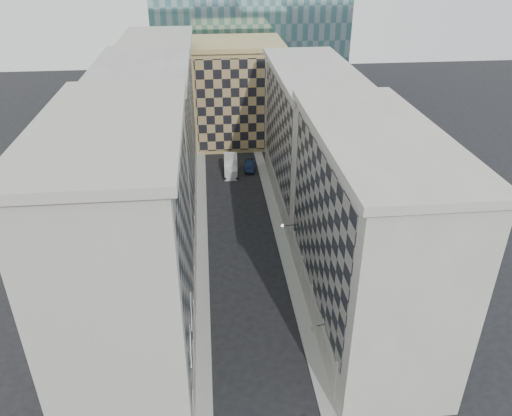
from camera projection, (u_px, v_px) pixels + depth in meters
sidewalk_west at (202, 246)px, 64.51m from camera, size 1.50×100.00×0.15m
sidewalk_east at (282, 242)px, 65.44m from camera, size 1.50×100.00×0.15m
bldg_left_a at (129, 256)px, 41.78m from camera, size 10.80×22.80×23.70m
bldg_left_b at (151, 159)px, 61.20m from camera, size 10.80×22.80×22.70m
bldg_left_c at (163, 108)px, 80.62m from camera, size 10.80×22.80×21.70m
bldg_right_a at (366, 233)px, 47.92m from camera, size 10.80×26.80×20.70m
bldg_right_b at (311, 138)px, 71.69m from camera, size 10.80×28.80×19.70m
tan_block at (237, 92)px, 93.67m from camera, size 16.80×14.80×18.80m
flagpoles_left at (191, 328)px, 39.71m from camera, size 0.10×6.33×2.33m
bracket_lamp at (284, 226)px, 57.18m from camera, size 1.98×0.36×0.36m
box_truck at (231, 167)px, 83.71m from camera, size 2.45×5.47×2.94m
dark_car at (250, 165)px, 85.38m from camera, size 1.95×4.76×1.54m
shop_sign at (313, 329)px, 45.63m from camera, size 1.20×0.69×0.78m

